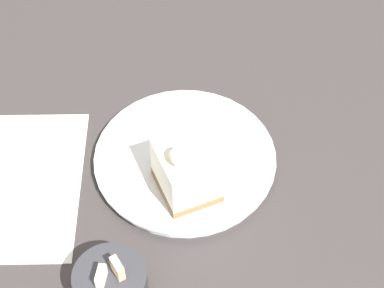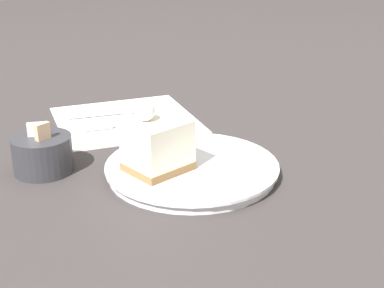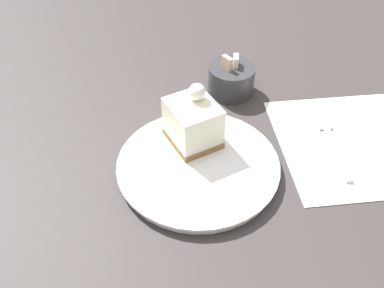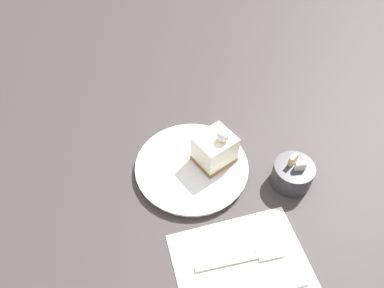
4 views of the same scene
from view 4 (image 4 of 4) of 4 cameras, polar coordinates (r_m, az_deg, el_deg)
name	(u,v)px [view 4 (image 4 of 4)]	position (r m, az deg, el deg)	size (l,w,h in m)	color
ground_plane	(189,165)	(0.78, -0.53, -3.20)	(4.00, 4.00, 0.00)	#383333
plate	(191,168)	(0.76, -0.19, -3.61)	(0.23, 0.23, 0.02)	white
cake_slice	(215,149)	(0.74, 3.51, -0.75)	(0.08, 0.08, 0.09)	olive
napkin	(246,277)	(0.67, 8.27, -19.48)	(0.26, 0.27, 0.00)	white
fork	(248,258)	(0.68, 8.58, -16.77)	(0.06, 0.16, 0.00)	silver
sugar_bowl	(292,174)	(0.76, 15.06, -4.44)	(0.08, 0.08, 0.07)	#333338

